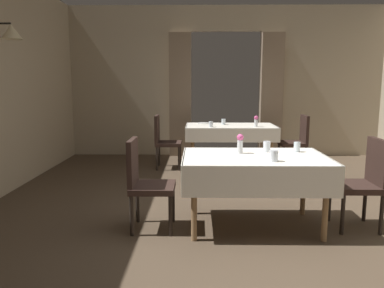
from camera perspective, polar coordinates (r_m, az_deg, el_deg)
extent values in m
plane|color=#4C3D2D|center=(4.02, 9.15, -12.64)|extent=(10.08, 10.08, 0.00)
cylinder|color=black|center=(5.52, -26.59, 15.80)|extent=(0.24, 0.02, 0.02)
cone|color=beige|center=(5.46, -25.36, 14.91)|extent=(0.26, 0.26, 0.18)
cube|color=tan|center=(8.01, -9.20, 9.12)|extent=(2.50, 0.12, 3.00)
cube|color=tan|center=(8.29, 18.76, 8.75)|extent=(2.50, 0.12, 3.00)
cube|color=tan|center=(8.02, 5.16, 18.17)|extent=(1.40, 0.12, 0.50)
cube|color=#7F6B56|center=(7.77, -1.77, 7.26)|extent=(0.44, 0.14, 2.47)
cube|color=#7F6B56|center=(7.90, 11.80, 7.11)|extent=(0.44, 0.14, 2.47)
cylinder|color=olive|center=(3.62, 0.30, -9.01)|extent=(0.06, 0.06, 0.71)
cylinder|color=olive|center=(3.82, 19.32, -8.60)|extent=(0.06, 0.06, 0.71)
cylinder|color=olive|center=(4.34, 0.40, -5.93)|extent=(0.06, 0.06, 0.71)
cylinder|color=olive|center=(4.51, 16.31, -5.75)|extent=(0.06, 0.06, 0.71)
cube|color=olive|center=(3.94, 9.35, -2.10)|extent=(1.39, 0.91, 0.03)
cube|color=silver|center=(3.93, 9.35, -1.81)|extent=(1.45, 0.97, 0.01)
cube|color=silver|center=(3.50, 10.46, -5.60)|extent=(1.45, 0.02, 0.29)
cube|color=silver|center=(4.43, 8.39, -2.42)|extent=(1.45, 0.02, 0.29)
cube|color=silver|center=(3.92, -1.25, -3.84)|extent=(0.02, 0.97, 0.29)
cube|color=silver|center=(4.13, 19.31, -3.69)|extent=(0.02, 0.97, 0.29)
cylinder|color=olive|center=(6.41, 0.08, -1.02)|extent=(0.06, 0.06, 0.71)
cylinder|color=olive|center=(6.53, 11.77, -1.03)|extent=(0.06, 0.06, 0.71)
cylinder|color=olive|center=(7.08, 0.15, -0.05)|extent=(0.06, 0.06, 0.71)
cylinder|color=olive|center=(7.19, 10.75, -0.07)|extent=(0.06, 0.06, 0.71)
cube|color=olive|center=(6.72, 5.77, 2.59)|extent=(1.48, 0.84, 0.03)
cube|color=silver|center=(6.71, 5.78, 2.76)|extent=(1.54, 0.90, 0.01)
cube|color=silver|center=(6.28, 6.11, 1.29)|extent=(1.54, 0.02, 0.23)
cube|color=silver|center=(7.17, 5.45, 2.28)|extent=(1.54, 0.02, 0.23)
cube|color=silver|center=(6.71, -0.83, 1.84)|extent=(0.02, 0.90, 0.23)
cube|color=silver|center=(6.84, 12.22, 1.77)|extent=(0.02, 0.90, 0.23)
cylinder|color=black|center=(4.14, -2.86, -8.80)|extent=(0.04, 0.04, 0.42)
cylinder|color=black|center=(3.78, -3.23, -10.57)|extent=(0.04, 0.04, 0.42)
cylinder|color=black|center=(4.18, -8.12, -8.70)|extent=(0.04, 0.04, 0.42)
cylinder|color=black|center=(3.83, -9.02, -10.43)|extent=(0.04, 0.04, 0.42)
cube|color=black|center=(3.91, -5.86, -6.47)|extent=(0.44, 0.44, 0.06)
cube|color=black|center=(3.88, -8.86, -2.79)|extent=(0.05, 0.42, 0.48)
cylinder|color=black|center=(4.09, 21.56, -9.69)|extent=(0.04, 0.04, 0.42)
cylinder|color=black|center=(4.43, 19.83, -8.15)|extent=(0.04, 0.04, 0.42)
cylinder|color=black|center=(4.23, 26.44, -9.36)|extent=(0.04, 0.04, 0.42)
cylinder|color=black|center=(4.56, 24.39, -7.91)|extent=(0.04, 0.04, 0.42)
cube|color=black|center=(4.26, 23.24, -5.87)|extent=(0.44, 0.44, 0.06)
cube|color=black|center=(4.29, 25.93, -2.47)|extent=(0.05, 0.42, 0.48)
cylinder|color=black|center=(6.71, 13.47, -2.07)|extent=(0.04, 0.04, 0.42)
cylinder|color=black|center=(7.08, 12.81, -1.47)|extent=(0.04, 0.04, 0.42)
cylinder|color=black|center=(6.81, 16.60, -2.05)|extent=(0.04, 0.04, 0.42)
cylinder|color=black|center=(7.17, 15.78, -1.46)|extent=(0.04, 0.04, 0.42)
cube|color=black|center=(6.90, 14.74, 0.08)|extent=(0.44, 0.44, 0.06)
cube|color=black|center=(6.92, 16.43, 2.16)|extent=(0.05, 0.42, 0.48)
cylinder|color=black|center=(6.89, -1.79, -1.54)|extent=(0.04, 0.04, 0.42)
cylinder|color=black|center=(6.51, -1.94, -2.16)|extent=(0.04, 0.04, 0.42)
cylinder|color=black|center=(6.91, -4.94, -1.53)|extent=(0.04, 0.04, 0.42)
cylinder|color=black|center=(6.54, -5.27, -2.14)|extent=(0.04, 0.04, 0.42)
cube|color=black|center=(6.67, -3.50, 0.06)|extent=(0.44, 0.44, 0.06)
cube|color=black|center=(6.65, -5.24, 2.23)|extent=(0.05, 0.42, 0.48)
cylinder|color=silver|center=(4.04, 7.18, -0.41)|extent=(0.06, 0.06, 0.14)
sphere|color=#D84C8C|center=(4.02, 7.21, 1.00)|extent=(0.07, 0.07, 0.07)
cylinder|color=silver|center=(3.68, 12.11, -1.75)|extent=(0.08, 0.08, 0.11)
cylinder|color=silver|center=(4.17, 11.10, -0.37)|extent=(0.08, 0.08, 0.12)
cylinder|color=silver|center=(4.24, 15.40, -0.43)|extent=(0.07, 0.07, 0.11)
cylinder|color=silver|center=(6.53, 9.53, 3.10)|extent=(0.06, 0.06, 0.12)
sphere|color=#D84C8C|center=(6.53, 9.56, 3.90)|extent=(0.07, 0.07, 0.07)
cylinder|color=silver|center=(6.80, 4.72, 3.33)|extent=(0.07, 0.07, 0.10)
cylinder|color=white|center=(6.97, 1.76, 3.12)|extent=(0.23, 0.23, 0.01)
cylinder|color=silver|center=(6.41, 2.83, 2.97)|extent=(0.07, 0.07, 0.10)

